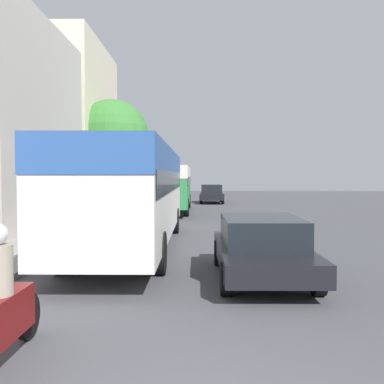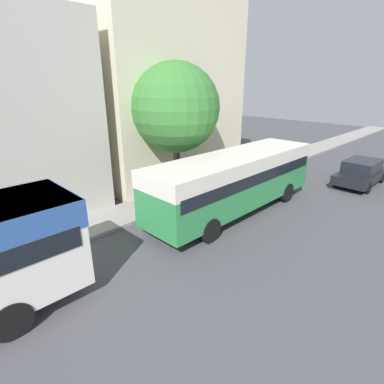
# 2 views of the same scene
# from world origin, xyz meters

# --- Properties ---
(building_far_terrace) EXTENTS (5.55, 9.62, 10.86)m
(building_far_terrace) POSITION_xyz_m (-8.98, 25.24, 5.43)
(building_far_terrace) COLOR beige
(building_far_terrace) RESTS_ON ground_plane
(bus_following) EXTENTS (2.54, 9.73, 2.83)m
(bus_following) POSITION_xyz_m (-1.74, 23.61, 1.85)
(bus_following) COLOR #2D8447
(bus_following) RESTS_ON ground_plane
(car_far_curb) EXTENTS (1.95, 4.44, 1.54)m
(car_far_curb) POSITION_xyz_m (1.18, 32.32, 0.80)
(car_far_curb) COLOR black
(car_far_curb) RESTS_ON ground_plane
(street_tree) EXTENTS (4.43, 4.43, 6.79)m
(street_tree) POSITION_xyz_m (-5.21, 23.03, 4.71)
(street_tree) COLOR brown
(street_tree) RESTS_ON sidewalk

